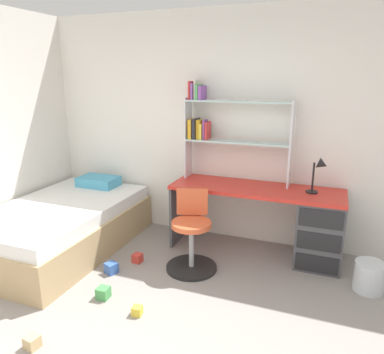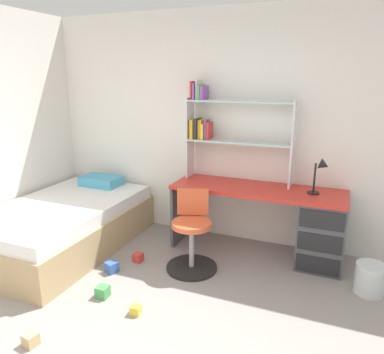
% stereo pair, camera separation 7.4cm
% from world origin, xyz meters
% --- Properties ---
extents(room_shell, '(5.64, 6.16, 2.64)m').
position_xyz_m(room_shell, '(-1.23, 1.25, 1.32)').
color(room_shell, white).
rests_on(room_shell, ground_plane).
extents(desk, '(1.83, 0.58, 0.75)m').
position_xyz_m(desk, '(0.86, 2.27, 0.42)').
color(desk, red).
rests_on(desk, ground_plane).
extents(bookshelf_hutch, '(1.19, 0.22, 1.12)m').
position_xyz_m(bookshelf_hutch, '(-0.06, 2.44, 1.39)').
color(bookshelf_hutch, silver).
rests_on(bookshelf_hutch, desk).
extents(desk_lamp, '(0.20, 0.17, 0.38)m').
position_xyz_m(desk_lamp, '(1.00, 2.26, 1.01)').
color(desk_lamp, black).
rests_on(desk_lamp, desk).
extents(swivel_chair, '(0.52, 0.52, 0.81)m').
position_xyz_m(swivel_chair, '(-0.14, 1.68, 0.32)').
color(swivel_chair, black).
rests_on(swivel_chair, ground_plane).
extents(bed_platform, '(1.24, 2.00, 0.65)m').
position_xyz_m(bed_platform, '(-1.68, 1.57, 0.27)').
color(bed_platform, tan).
rests_on(bed_platform, ground_plane).
extents(waste_bin, '(0.27, 0.27, 0.28)m').
position_xyz_m(waste_bin, '(1.53, 1.88, 0.14)').
color(waste_bin, silver).
rests_on(waste_bin, ground_plane).
extents(toy_block_green_0, '(0.11, 0.11, 0.10)m').
position_xyz_m(toy_block_green_0, '(-0.68, 0.89, 0.05)').
color(toy_block_green_0, '#479E51').
rests_on(toy_block_green_0, ground_plane).
extents(toy_block_yellow_1, '(0.09, 0.09, 0.08)m').
position_xyz_m(toy_block_yellow_1, '(-0.28, 0.79, 0.04)').
color(toy_block_yellow_1, gold).
rests_on(toy_block_yellow_1, ground_plane).
extents(toy_block_natural_2, '(0.11, 0.11, 0.10)m').
position_xyz_m(toy_block_natural_2, '(-0.80, 0.18, 0.05)').
color(toy_block_natural_2, tan).
rests_on(toy_block_natural_2, ground_plane).
extents(toy_block_red_3, '(0.10, 0.10, 0.09)m').
position_xyz_m(toy_block_red_3, '(-0.72, 1.58, 0.05)').
color(toy_block_red_3, red).
rests_on(toy_block_red_3, ground_plane).
extents(toy_block_blue_4, '(0.14, 0.14, 0.11)m').
position_xyz_m(toy_block_blue_4, '(-0.85, 1.29, 0.05)').
color(toy_block_blue_4, '#3860B7').
rests_on(toy_block_blue_4, ground_plane).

